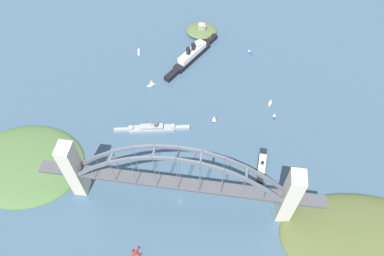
{
  "coord_description": "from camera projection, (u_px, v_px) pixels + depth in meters",
  "views": [
    {
      "loc": [
        31.47,
        -143.04,
        307.21
      ],
      "look_at": [
        0.0,
        78.77,
        8.0
      ],
      "focal_mm": 33.82,
      "sensor_mm": 36.0,
      "label": 1
    }
  ],
  "objects": [
    {
      "name": "ground_plane",
      "position": [
        180.0,
        201.0,
        333.44
      ],
      "size": [
        1400.0,
        1400.0,
        0.0
      ],
      "primitive_type": "plane",
      "color": "#385166"
    },
    {
      "name": "harbor_arch_bridge",
      "position": [
        179.0,
        182.0,
        304.25
      ],
      "size": [
        245.33,
        15.0,
        82.36
      ],
      "color": "beige",
      "rests_on": "ground"
    },
    {
      "name": "headland_west_shore",
      "position": [
        24.0,
        166.0,
        356.01
      ],
      "size": [
        117.01,
        95.98,
        16.27
      ],
      "color": "#476638",
      "rests_on": "ground"
    },
    {
      "name": "headland_east_shore",
      "position": [
        370.0,
        246.0,
        308.39
      ],
      "size": [
        157.76,
        94.87,
        18.52
      ],
      "color": "#4C562D",
      "rests_on": "ground"
    },
    {
      "name": "ocean_liner",
      "position": [
        192.0,
        55.0,
        443.24
      ],
      "size": [
        55.05,
        90.68,
        21.91
      ],
      "color": "black",
      "rests_on": "ground"
    },
    {
      "name": "naval_cruiser",
      "position": [
        152.0,
        128.0,
        380.06
      ],
      "size": [
        79.11,
        18.73,
        16.9
      ],
      "color": "gray",
      "rests_on": "ground"
    },
    {
      "name": "harbor_ferry_steamer",
      "position": [
        262.0,
        165.0,
        354.05
      ],
      "size": [
        9.8,
        40.27,
        7.52
      ],
      "color": "black",
      "rests_on": "ground"
    },
    {
      "name": "fort_island_mid_harbor",
      "position": [
        201.0,
        30.0,
        475.18
      ],
      "size": [
        39.13,
        35.45,
        14.36
      ],
      "color": "#4C6038",
      "rests_on": "ground"
    },
    {
      "name": "seaplane_taxiing_near_bridge",
      "position": [
        136.0,
        254.0,
        302.19
      ],
      "size": [
        8.76,
        9.92,
        4.96
      ],
      "color": "#B7B7B2",
      "rests_on": "ground"
    },
    {
      "name": "small_boat_0",
      "position": [
        214.0,
        118.0,
        385.93
      ],
      "size": [
        6.4,
        8.32,
        9.58
      ],
      "color": "#234C8C",
      "rests_on": "ground"
    },
    {
      "name": "small_boat_1",
      "position": [
        270.0,
        102.0,
        400.4
      ],
      "size": [
        5.07,
        7.58,
        9.16
      ],
      "color": "gold",
      "rests_on": "ground"
    },
    {
      "name": "small_boat_2",
      "position": [
        139.0,
        52.0,
        454.31
      ],
      "size": [
        4.4,
        12.66,
        2.54
      ],
      "color": "silver",
      "rests_on": "ground"
    },
    {
      "name": "small_boat_3",
      "position": [
        249.0,
        52.0,
        454.76
      ],
      "size": [
        9.19,
        8.81,
        2.04
      ],
      "color": "#234C8C",
      "rests_on": "ground"
    },
    {
      "name": "small_boat_4",
      "position": [
        275.0,
        115.0,
        390.62
      ],
      "size": [
        3.73,
        6.35,
        6.16
      ],
      "color": "black",
      "rests_on": "ground"
    },
    {
      "name": "small_boat_5",
      "position": [
        152.0,
        82.0,
        417.71
      ],
      "size": [
        9.19,
        7.95,
        9.59
      ],
      "color": "silver",
      "rests_on": "ground"
    }
  ]
}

